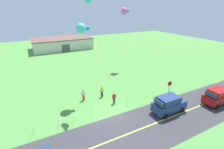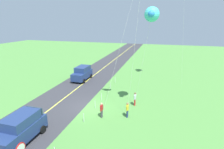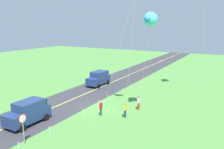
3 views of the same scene
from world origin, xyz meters
name	(u,v)px [view 2 (image 2 of 3)]	position (x,y,z in m)	size (l,w,h in m)	color
ground_plane	(89,107)	(0.00, 0.00, -0.05)	(120.00, 120.00, 0.10)	#549342
asphalt_road	(58,103)	(0.00, -4.00, 0.00)	(120.00, 7.00, 0.00)	#38383D
road_centre_stripe	(58,103)	(0.00, -4.00, 0.01)	(120.00, 0.16, 0.00)	#E5E04C
car_suv_foreground	(20,128)	(6.91, -2.95, 1.15)	(4.40, 2.12, 2.24)	navy
car_parked_west_near	(82,73)	(-8.68, -4.91, 1.15)	(4.40, 2.12, 2.24)	navy
person_adult_near	(135,98)	(-1.85, 4.87, 0.86)	(0.58, 0.22, 1.60)	red
person_adult_companion	(127,109)	(0.94, 4.55, 0.86)	(0.58, 0.22, 1.60)	navy
person_child_watcher	(102,110)	(1.70, 2.07, 0.86)	(0.58, 0.22, 1.60)	#3F3F47
kite_red_low	(152,14)	(-1.00, 6.23, 9.94)	(1.99, 2.07, 10.65)	silver
fence_post_0	(115,80)	(-8.75, 0.70, 0.45)	(0.05, 0.05, 0.90)	silver
fence_post_1	(111,86)	(-6.18, 0.70, 0.45)	(0.05, 0.05, 0.90)	silver
fence_post_2	(101,97)	(-2.16, 0.70, 0.45)	(0.05, 0.05, 0.90)	silver
fence_post_3	(95,104)	(-0.01, 0.70, 0.45)	(0.05, 0.05, 0.90)	silver
fence_post_4	(84,118)	(2.98, 0.70, 0.45)	(0.05, 0.05, 0.90)	silver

